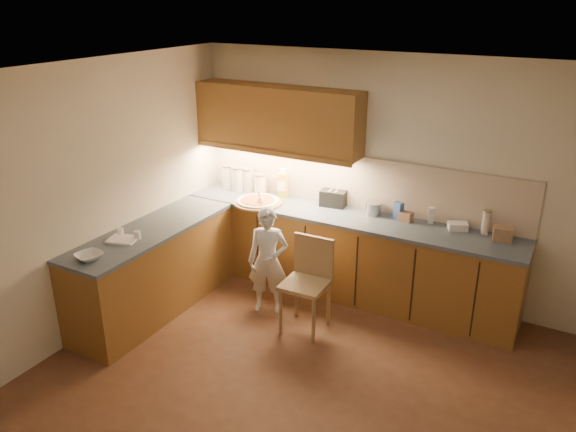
{
  "coord_description": "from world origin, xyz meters",
  "views": [
    {
      "loc": [
        1.79,
        -3.49,
        3.13
      ],
      "look_at": [
        -0.8,
        1.2,
        1.0
      ],
      "focal_mm": 35.0,
      "sensor_mm": 36.0,
      "label": 1
    }
  ],
  "objects_px": {
    "wooden_chair": "(308,277)",
    "toaster": "(333,198)",
    "pizza_on_board": "(258,202)",
    "oil_jug": "(283,184)",
    "child": "(268,261)"
  },
  "relations": [
    {
      "from": "pizza_on_board",
      "to": "wooden_chair",
      "type": "height_order",
      "value": "pizza_on_board"
    },
    {
      "from": "pizza_on_board",
      "to": "oil_jug",
      "type": "relative_size",
      "value": 1.58
    },
    {
      "from": "oil_jug",
      "to": "toaster",
      "type": "distance_m",
      "value": 0.63
    },
    {
      "from": "wooden_chair",
      "to": "child",
      "type": "bearing_deg",
      "value": 171.03
    },
    {
      "from": "pizza_on_board",
      "to": "toaster",
      "type": "relative_size",
      "value": 1.84
    },
    {
      "from": "child",
      "to": "toaster",
      "type": "distance_m",
      "value": 1.07
    },
    {
      "from": "pizza_on_board",
      "to": "wooden_chair",
      "type": "distance_m",
      "value": 1.24
    },
    {
      "from": "pizza_on_board",
      "to": "oil_jug",
      "type": "distance_m",
      "value": 0.39
    },
    {
      "from": "child",
      "to": "toaster",
      "type": "relative_size",
      "value": 3.86
    },
    {
      "from": "wooden_chair",
      "to": "toaster",
      "type": "distance_m",
      "value": 1.12
    },
    {
      "from": "child",
      "to": "wooden_chair",
      "type": "bearing_deg",
      "value": -29.44
    },
    {
      "from": "wooden_chair",
      "to": "pizza_on_board",
      "type": "bearing_deg",
      "value": 144.7
    },
    {
      "from": "toaster",
      "to": "wooden_chair",
      "type": "bearing_deg",
      "value": -85.02
    },
    {
      "from": "pizza_on_board",
      "to": "wooden_chair",
      "type": "relative_size",
      "value": 0.58
    },
    {
      "from": "wooden_chair",
      "to": "oil_jug",
      "type": "distance_m",
      "value": 1.4
    }
  ]
}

